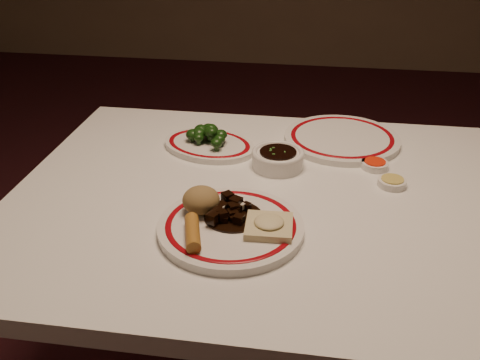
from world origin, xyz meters
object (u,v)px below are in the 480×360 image
object	(u,v)px
spring_roll	(193,233)
dining_table	(282,230)
main_plate	(231,227)
broccoli_pile	(208,133)
soy_bowl	(278,160)
stirfry_heap	(229,212)
rice_mound	(201,200)
fried_wonton	(269,225)
broccoli_plate	(209,145)

from	to	relation	value
spring_roll	dining_table	bearing A→B (deg)	39.50
main_plate	spring_roll	bearing A→B (deg)	-135.88
broccoli_pile	soy_bowl	size ratio (longest dim) A/B	0.87
dining_table	stirfry_heap	world-z (taller)	stirfry_heap
spring_roll	stirfry_heap	xyz separation A→B (m)	(0.05, 0.08, -0.00)
spring_roll	stirfry_heap	world-z (taller)	stirfry_heap
spring_roll	rice_mound	bearing A→B (deg)	77.09
fried_wonton	broccoli_pile	distance (m)	0.43
broccoli_plate	rice_mound	bearing A→B (deg)	-81.07
soy_bowl	spring_roll	bearing A→B (deg)	-110.15
dining_table	broccoli_plate	xyz separation A→B (m)	(-0.21, 0.21, 0.10)
broccoli_plate	broccoli_pile	bearing A→B (deg)	109.51
stirfry_heap	soy_bowl	xyz separation A→B (m)	(0.07, 0.26, -0.01)
main_plate	spring_roll	world-z (taller)	spring_roll
main_plate	stirfry_heap	xyz separation A→B (m)	(-0.01, 0.03, 0.02)
rice_mound	soy_bowl	xyz separation A→B (m)	(0.13, 0.25, -0.02)
main_plate	stirfry_heap	bearing A→B (deg)	107.73
main_plate	spring_roll	distance (m)	0.09
rice_mound	soy_bowl	world-z (taller)	rice_mound
rice_mound	broccoli_pile	distance (m)	0.34
rice_mound	broccoli_pile	xyz separation A→B (m)	(-0.05, 0.34, -0.01)
main_plate	rice_mound	world-z (taller)	rice_mound
main_plate	rice_mound	size ratio (longest dim) A/B	4.64
broccoli_pile	rice_mound	bearing A→B (deg)	-80.83
broccoli_plate	stirfry_heap	bearing A→B (deg)	-72.19
broccoli_plate	broccoli_pile	xyz separation A→B (m)	(-0.00, 0.01, 0.03)
rice_mound	stirfry_heap	world-z (taller)	rice_mound
main_plate	broccoli_plate	size ratio (longest dim) A/B	1.20
spring_roll	broccoli_plate	size ratio (longest dim) A/B	0.34
fried_wonton	broccoli_plate	bearing A→B (deg)	117.28
dining_table	fried_wonton	xyz separation A→B (m)	(-0.02, -0.17, 0.12)
rice_mound	fried_wonton	bearing A→B (deg)	-17.00
main_plate	stirfry_heap	distance (m)	0.03
fried_wonton	broccoli_pile	bearing A→B (deg)	117.14
rice_mound	soy_bowl	distance (m)	0.29
main_plate	rice_mound	distance (m)	0.08
spring_roll	broccoli_pile	bearing A→B (deg)	82.33
main_plate	fried_wonton	size ratio (longest dim) A/B	3.77
dining_table	spring_roll	xyz separation A→B (m)	(-0.15, -0.22, 0.12)
dining_table	main_plate	distance (m)	0.21
spring_roll	soy_bowl	size ratio (longest dim) A/B	0.81
dining_table	fried_wonton	world-z (taller)	fried_wonton
stirfry_heap	broccoli_plate	size ratio (longest dim) A/B	0.41
dining_table	stirfry_heap	bearing A→B (deg)	-126.89
main_plate	fried_wonton	bearing A→B (deg)	-5.88
broccoli_plate	soy_bowl	distance (m)	0.20
broccoli_pile	soy_bowl	bearing A→B (deg)	-24.57
broccoli_plate	broccoli_pile	size ratio (longest dim) A/B	2.70
main_plate	spring_roll	size ratio (longest dim) A/B	3.50
rice_mound	spring_roll	xyz separation A→B (m)	(0.00, -0.09, -0.01)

